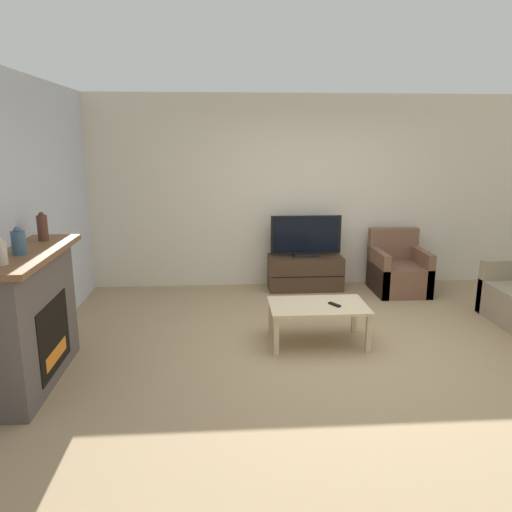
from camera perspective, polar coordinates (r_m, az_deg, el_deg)
ground_plane at (r=5.22m, az=9.30°, el=-10.58°), size 24.00×24.00×0.00m
wall_back at (r=7.21m, az=5.27°, el=7.31°), size 12.00×0.06×2.70m
wall_left at (r=5.05m, az=-25.70°, el=3.48°), size 0.06×12.00×2.70m
fireplace at (r=4.72m, az=-24.38°, el=-6.42°), size 0.49×1.50×1.18m
mantel_vase_left at (r=4.14m, az=-27.15°, el=0.37°), size 0.09×0.09×0.20m
mantel_vase_centre_left at (r=4.44m, az=-25.51°, el=1.48°), size 0.11×0.11×0.23m
mantel_vase_right at (r=4.96m, az=-23.22°, el=3.05°), size 0.09×0.09×0.26m
tv_stand at (r=7.12m, az=5.63°, el=-1.89°), size 1.04×0.47×0.47m
tv at (r=7.00m, az=5.72°, el=2.12°), size 0.99×0.18×0.58m
armchair at (r=7.23m, az=15.92°, el=-1.76°), size 0.70×0.76×0.85m
coffee_table at (r=5.24m, az=7.09°, el=-6.05°), size 1.01×0.63×0.42m
remote at (r=5.21m, az=8.97°, el=-5.50°), size 0.11×0.15×0.02m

